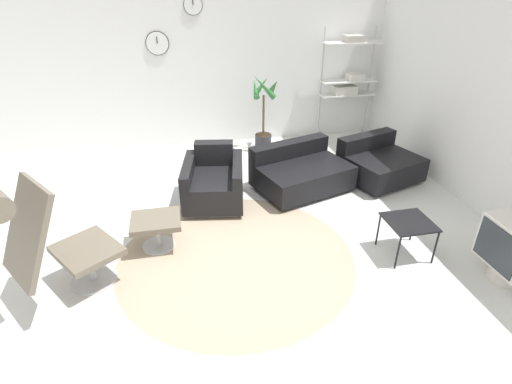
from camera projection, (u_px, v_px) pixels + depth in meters
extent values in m
plane|color=silver|center=(235.00, 251.00, 4.35)|extent=(12.00, 12.00, 0.00)
cube|color=white|center=(201.00, 62.00, 6.51)|extent=(12.00, 0.06, 2.80)
cylinder|color=black|center=(157.00, 43.00, 6.20)|extent=(0.36, 0.01, 0.36)
cylinder|color=white|center=(157.00, 43.00, 6.20)|extent=(0.34, 0.02, 0.34)
cube|color=black|center=(157.00, 40.00, 6.17)|extent=(0.01, 0.01, 0.10)
cylinder|color=black|center=(193.00, 5.00, 6.06)|extent=(0.29, 0.01, 0.29)
cylinder|color=white|center=(193.00, 5.00, 6.05)|extent=(0.27, 0.02, 0.27)
cube|color=black|center=(193.00, 2.00, 6.02)|extent=(0.01, 0.01, 0.08)
cylinder|color=tan|center=(236.00, 257.00, 4.25)|extent=(2.50, 2.50, 0.01)
cylinder|color=#BCBCC1|center=(94.00, 279.00, 3.93)|extent=(0.61, 0.61, 0.02)
cylinder|color=#BCBCC1|center=(91.00, 266.00, 3.86)|extent=(0.06, 0.06, 0.31)
cube|color=#6B6051|center=(87.00, 250.00, 3.76)|extent=(0.76, 0.78, 0.06)
cube|color=#6B6051|center=(27.00, 232.00, 3.29)|extent=(0.66, 0.71, 0.80)
cylinder|color=#BCBCC1|center=(159.00, 245.00, 4.43)|extent=(0.36, 0.36, 0.02)
cylinder|color=#BCBCC1|center=(158.00, 234.00, 4.35)|extent=(0.05, 0.05, 0.28)
cube|color=#6B6051|center=(156.00, 221.00, 4.27)|extent=(0.53, 0.45, 0.06)
cube|color=silver|center=(215.00, 200.00, 5.27)|extent=(0.73, 0.83, 0.06)
cube|color=black|center=(214.00, 187.00, 5.17)|extent=(0.65, 0.97, 0.34)
cube|color=black|center=(214.00, 153.00, 5.33)|extent=(0.53, 0.26, 0.31)
cube|color=black|center=(238.00, 181.00, 5.14)|extent=(0.27, 0.91, 0.51)
cube|color=black|center=(189.00, 182.00, 5.12)|extent=(0.27, 0.91, 0.51)
cube|color=black|center=(301.00, 188.00, 5.59)|extent=(1.27, 1.04, 0.05)
cube|color=black|center=(302.00, 176.00, 5.50)|extent=(1.43, 1.20, 0.33)
cube|color=black|center=(289.00, 149.00, 5.63)|extent=(1.22, 0.56, 0.22)
cube|color=black|center=(379.00, 178.00, 5.85)|extent=(1.06, 0.97, 0.05)
cube|color=black|center=(381.00, 166.00, 5.76)|extent=(1.19, 1.12, 0.33)
cube|color=black|center=(367.00, 141.00, 5.89)|extent=(0.99, 0.49, 0.22)
cube|color=black|center=(409.00, 222.00, 4.12)|extent=(0.46, 0.46, 0.02)
cylinder|color=black|center=(398.00, 253.00, 4.00)|extent=(0.02, 0.02, 0.39)
cylinder|color=black|center=(435.00, 248.00, 4.08)|extent=(0.02, 0.02, 0.39)
cylinder|color=black|center=(378.00, 230.00, 4.36)|extent=(0.02, 0.02, 0.39)
cylinder|color=black|center=(413.00, 225.00, 4.44)|extent=(0.02, 0.02, 0.39)
cylinder|color=beige|center=(507.00, 271.00, 3.92)|extent=(0.33, 0.33, 0.18)
cube|color=#282D33|center=(496.00, 248.00, 3.72)|extent=(0.02, 0.48, 0.41)
cylinder|color=#333338|center=(263.00, 141.00, 6.88)|extent=(0.28, 0.28, 0.25)
cylinder|color=#382819|center=(263.00, 135.00, 6.82)|extent=(0.26, 0.26, 0.02)
cylinder|color=brown|center=(263.00, 115.00, 6.65)|extent=(0.04, 0.04, 0.68)
cone|color=#2D6B33|center=(274.00, 86.00, 6.47)|extent=(0.12, 0.41, 0.34)
cone|color=#2D6B33|center=(261.00, 86.00, 6.52)|extent=(0.30, 0.15, 0.31)
cone|color=#2D6B33|center=(255.00, 89.00, 6.42)|extent=(0.11, 0.34, 0.31)
cone|color=#2D6B33|center=(264.00, 87.00, 6.27)|extent=(0.40, 0.16, 0.41)
cylinder|color=#BCBCC1|center=(321.00, 85.00, 6.96)|extent=(0.03, 0.03, 1.91)
cylinder|color=#BCBCC1|center=(369.00, 83.00, 7.12)|extent=(0.03, 0.03, 1.91)
cube|color=white|center=(347.00, 94.00, 7.01)|extent=(0.96, 0.28, 0.02)
cube|color=white|center=(348.00, 81.00, 6.90)|extent=(0.96, 0.28, 0.02)
cube|color=white|center=(353.00, 43.00, 6.60)|extent=(0.96, 0.28, 0.02)
cube|color=beige|center=(344.00, 90.00, 6.95)|extent=(0.40, 0.24, 0.14)
cube|color=silver|center=(355.00, 77.00, 6.88)|extent=(0.27, 0.24, 0.11)
cube|color=#B7B2A8|center=(354.00, 39.00, 6.56)|extent=(0.30, 0.24, 0.11)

